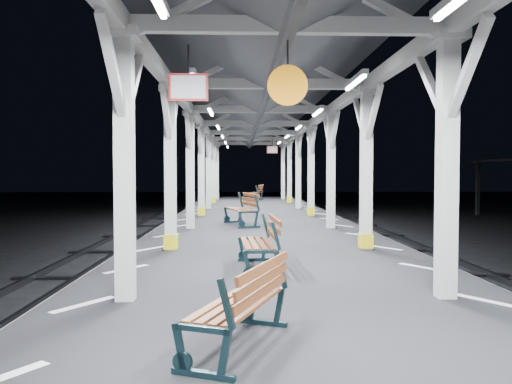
{
  "coord_description": "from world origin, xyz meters",
  "views": [
    {
      "loc": [
        -0.58,
        -8.15,
        2.57
      ],
      "look_at": [
        -0.27,
        1.68,
        2.2
      ],
      "focal_mm": 35.0,
      "sensor_mm": 36.0,
      "label": 1
    }
  ],
  "objects_px": {
    "bench_mid": "(263,242)",
    "bench_extra": "(257,192)",
    "bench_near": "(246,302)",
    "bench_far": "(244,208)"
  },
  "relations": [
    {
      "from": "bench_mid",
      "to": "bench_extra",
      "type": "bearing_deg",
      "value": 85.48
    },
    {
      "from": "bench_near",
      "to": "bench_mid",
      "type": "bearing_deg",
      "value": 106.4
    },
    {
      "from": "bench_near",
      "to": "bench_mid",
      "type": "xyz_separation_m",
      "value": [
        0.32,
        3.66,
        0.04
      ]
    },
    {
      "from": "bench_mid",
      "to": "bench_extra",
      "type": "xyz_separation_m",
      "value": [
        0.59,
        20.24,
        0.03
      ]
    },
    {
      "from": "bench_near",
      "to": "bench_far",
      "type": "height_order",
      "value": "bench_far"
    },
    {
      "from": "bench_extra",
      "to": "bench_far",
      "type": "bearing_deg",
      "value": -81.61
    },
    {
      "from": "bench_extra",
      "to": "bench_mid",
      "type": "bearing_deg",
      "value": -79.64
    },
    {
      "from": "bench_far",
      "to": "bench_near",
      "type": "bearing_deg",
      "value": -105.93
    },
    {
      "from": "bench_mid",
      "to": "bench_far",
      "type": "bearing_deg",
      "value": 89.25
    },
    {
      "from": "bench_mid",
      "to": "bench_extra",
      "type": "height_order",
      "value": "bench_extra"
    }
  ]
}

